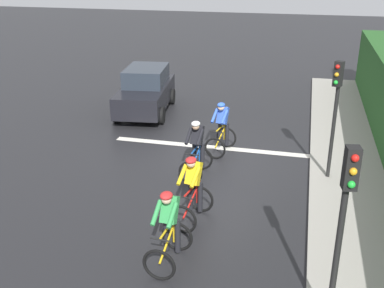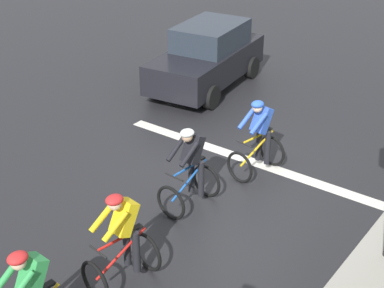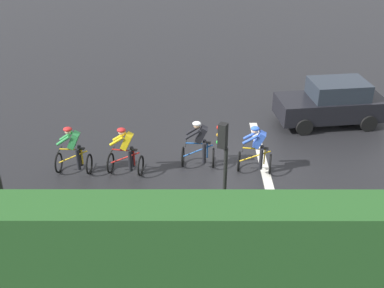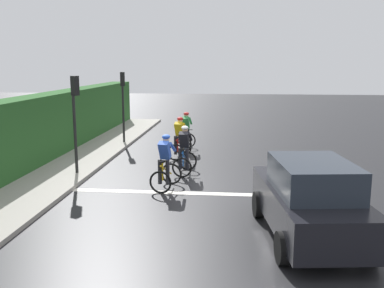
# 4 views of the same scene
# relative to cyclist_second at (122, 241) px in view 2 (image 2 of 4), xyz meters

# --- Properties ---
(ground_plane) EXTENTS (80.00, 80.00, 0.00)m
(ground_plane) POSITION_rel_cyclist_second_xyz_m (0.25, -3.68, -0.80)
(ground_plane) COLOR black
(road_marking_stop_line) EXTENTS (7.00, 0.30, 0.01)m
(road_marking_stop_line) POSITION_rel_cyclist_second_xyz_m (0.25, -4.55, -0.79)
(road_marking_stop_line) COLOR silver
(road_marking_stop_line) RESTS_ON ground
(cyclist_second) EXTENTS (0.85, 1.18, 1.66)m
(cyclist_second) POSITION_rel_cyclist_second_xyz_m (0.00, 0.00, 0.00)
(cyclist_second) COLOR black
(cyclist_second) RESTS_ON ground
(cyclist_mid) EXTENTS (0.76, 1.13, 1.66)m
(cyclist_mid) POSITION_rel_cyclist_second_xyz_m (0.47, -2.37, 0.00)
(cyclist_mid) COLOR black
(cyclist_mid) RESTS_ON ground
(cyclist_fourth) EXTENTS (0.85, 1.18, 1.66)m
(cyclist_fourth) POSITION_rel_cyclist_second_xyz_m (0.11, -4.21, 0.00)
(cyclist_fourth) COLOR black
(cyclist_fourth) RESTS_ON ground
(car_black) EXTENTS (2.28, 4.28, 1.76)m
(car_black) POSITION_rel_cyclist_second_xyz_m (3.76, -7.56, 0.08)
(car_black) COLOR black
(car_black) RESTS_ON ground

